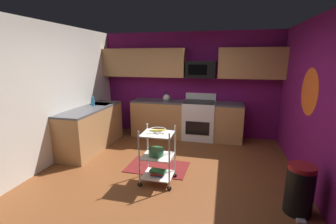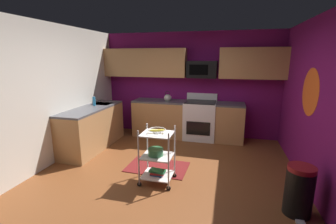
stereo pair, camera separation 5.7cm
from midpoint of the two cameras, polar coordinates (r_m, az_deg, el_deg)
The scene contains 17 objects.
floor at distance 4.13m, azimuth -0.29°, elevation -15.71°, with size 4.40×4.80×0.04m, color brown.
wall_back at distance 6.04m, azimuth 5.60°, elevation 6.64°, with size 4.52×0.06×2.60m, color #6B1156.
wall_left at distance 4.76m, azimuth -27.29°, elevation 3.52°, with size 0.06×4.80×2.60m, color silver.
wall_right at distance 3.80m, azimuth 34.27°, elevation 0.62°, with size 0.06×4.80×2.60m, color #6B1156.
wall_flower_decal at distance 4.29m, azimuth 31.71°, elevation 4.15°, with size 0.75×0.75×0.00m, color #E5591E.
counter_run at distance 5.60m, azimuth -3.73°, elevation -2.57°, with size 3.56×2.42×0.92m.
oven_range at distance 5.83m, azimuth 8.08°, elevation -1.89°, with size 0.76×0.65×1.10m.
upper_cabinets at distance 5.83m, azimuth 4.70°, elevation 11.84°, with size 4.40×0.33×0.70m.
microwave at distance 5.75m, azimuth 8.59°, elevation 10.23°, with size 0.70×0.39×0.40m.
rolling_cart at distance 3.78m, azimuth -2.19°, elevation -10.65°, with size 0.54×0.43×0.91m.
fruit_bowl at distance 3.63m, azimuth -2.25°, elevation -4.50°, with size 0.27×0.27×0.07m.
mixing_bowl_large at distance 3.76m, azimuth -2.58°, elevation -9.67°, with size 0.25×0.25×0.11m.
book_stack at distance 3.90m, azimuth -2.15°, elevation -14.46°, with size 0.26×0.19×0.08m.
kettle at distance 5.86m, azimuth 0.19°, elevation 3.51°, with size 0.21×0.18×0.26m.
dish_soap_bottle at distance 5.50m, azimuth -17.32°, elevation 2.51°, with size 0.06×0.06×0.20m, color #2D8CBF.
trash_can at distance 3.56m, azimuth 29.75°, elevation -16.30°, with size 0.34×0.42×0.66m.
floor_rug at distance 4.44m, azimuth -2.24°, elevation -13.22°, with size 1.10×0.70×0.01m, color maroon.
Camera 2 is at (0.95, -3.50, 1.97)m, focal length 24.98 mm.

